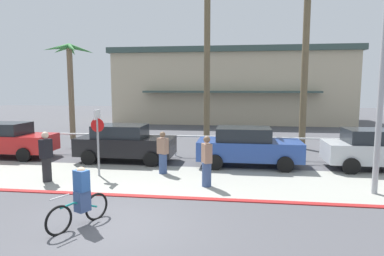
# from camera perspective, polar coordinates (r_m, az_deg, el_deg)

# --- Properties ---
(ground_plane) EXTENTS (80.00, 80.00, 0.00)m
(ground_plane) POSITION_cam_1_polar(r_m,az_deg,el_deg) (18.16, -1.95, -3.80)
(ground_plane) COLOR #4C4C51
(sidewalk_strip) EXTENTS (44.00, 4.00, 0.02)m
(sidewalk_strip) POSITION_cam_1_polar(r_m,az_deg,el_deg) (12.63, -6.38, -8.65)
(sidewalk_strip) COLOR #9E9E93
(sidewalk_strip) RESTS_ON ground
(curb_paint) EXTENTS (44.00, 0.24, 0.03)m
(curb_paint) POSITION_cam_1_polar(r_m,az_deg,el_deg) (10.78, -8.99, -11.43)
(curb_paint) COLOR maroon
(curb_paint) RESTS_ON ground
(building_backdrop) EXTENTS (22.35, 11.45, 6.97)m
(building_backdrop) POSITION_cam_1_polar(r_m,az_deg,el_deg) (34.61, 6.69, 7.14)
(building_backdrop) COLOR #BCAD8E
(building_backdrop) RESTS_ON ground
(rail_fence) EXTENTS (19.33, 0.08, 1.04)m
(rail_fence) POSITION_cam_1_polar(r_m,az_deg,el_deg) (16.56, -2.83, -1.91)
(rail_fence) COLOR white
(rail_fence) RESTS_ON ground
(stop_sign_bike_lane) EXTENTS (0.52, 0.56, 2.56)m
(stop_sign_bike_lane) POSITION_cam_1_polar(r_m,az_deg,el_deg) (13.12, -15.84, -0.84)
(stop_sign_bike_lane) COLOR gray
(stop_sign_bike_lane) RESTS_ON ground
(palm_tree_1) EXTENTS (2.92, 3.06, 6.20)m
(palm_tree_1) POSITION_cam_1_polar(r_m,az_deg,el_deg) (23.31, -20.16, 9.79)
(palm_tree_1) COLOR #756047
(palm_tree_1) RESTS_ON ground
(palm_tree_2) EXTENTS (3.44, 3.45, 9.57)m
(palm_tree_2) POSITION_cam_1_polar(r_m,az_deg,el_deg) (20.09, 2.59, 17.90)
(palm_tree_2) COLOR brown
(palm_tree_2) RESTS_ON ground
(palm_tree_3) EXTENTS (3.25, 2.75, 8.85)m
(palm_tree_3) POSITION_cam_1_polar(r_m,az_deg,el_deg) (19.53, 18.91, 15.93)
(palm_tree_3) COLOR brown
(palm_tree_3) RESTS_ON ground
(car_red_0) EXTENTS (4.40, 2.02, 1.69)m
(car_red_0) POSITION_cam_1_polar(r_m,az_deg,el_deg) (18.56, -29.10, -1.73)
(car_red_0) COLOR red
(car_red_0) RESTS_ON ground
(car_black_1) EXTENTS (4.40, 2.02, 1.69)m
(car_black_1) POSITION_cam_1_polar(r_m,az_deg,el_deg) (15.60, -11.43, -2.49)
(car_black_1) COLOR black
(car_black_1) RESTS_ON ground
(car_blue_2) EXTENTS (4.40, 2.02, 1.69)m
(car_blue_2) POSITION_cam_1_polar(r_m,az_deg,el_deg) (14.55, 9.51, -3.13)
(car_blue_2) COLOR #284793
(car_blue_2) RESTS_ON ground
(car_silver_3) EXTENTS (4.40, 2.02, 1.69)m
(car_silver_3) POSITION_cam_1_polar(r_m,az_deg,el_deg) (15.73, 29.38, -3.18)
(car_silver_3) COLOR #B2B7BC
(car_silver_3) RESTS_ON ground
(cyclist_teal_0) EXTENTS (0.87, 1.65, 1.50)m
(cyclist_teal_0) POSITION_cam_1_polar(r_m,az_deg,el_deg) (8.82, -18.54, -11.31)
(cyclist_teal_0) COLOR black
(cyclist_teal_0) RESTS_ON ground
(pedestrian_0) EXTENTS (0.43, 0.47, 1.77)m
(pedestrian_0) POSITION_cam_1_polar(r_m,az_deg,el_deg) (11.44, 2.53, -6.06)
(pedestrian_0) COLOR #384C7A
(pedestrian_0) RESTS_ON ground
(pedestrian_1) EXTENTS (0.48, 0.43, 1.68)m
(pedestrian_1) POSITION_cam_1_polar(r_m,az_deg,el_deg) (13.18, -5.01, -4.53)
(pedestrian_1) COLOR #384C7A
(pedestrian_1) RESTS_ON ground
(pedestrian_2) EXTENTS (0.40, 0.46, 1.83)m
(pedestrian_2) POSITION_cam_1_polar(r_m,az_deg,el_deg) (13.09, -23.68, -4.82)
(pedestrian_2) COLOR #232326
(pedestrian_2) RESTS_ON ground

